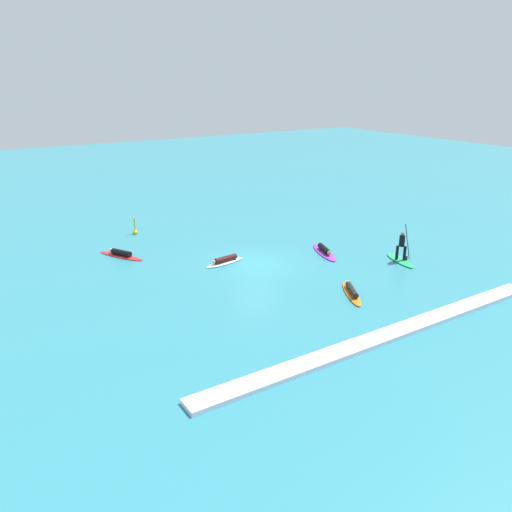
{
  "coord_description": "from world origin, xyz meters",
  "views": [
    {
      "loc": [
        -14.64,
        -23.01,
        10.2
      ],
      "look_at": [
        0.0,
        0.0,
        0.5
      ],
      "focal_mm": 35.62,
      "sensor_mm": 36.0,
      "label": 1
    }
  ],
  "objects_px": {
    "surfer_on_red_board": "(121,254)",
    "marker_buoy": "(135,231)",
    "surfer_on_purple_board": "(324,251)",
    "surfer_on_green_board": "(401,254)",
    "surfer_on_orange_board": "(351,291)",
    "surfer_on_white_board": "(225,261)"
  },
  "relations": [
    {
      "from": "surfer_on_purple_board",
      "to": "surfer_on_green_board",
      "type": "bearing_deg",
      "value": 58.12
    },
    {
      "from": "surfer_on_red_board",
      "to": "marker_buoy",
      "type": "bearing_deg",
      "value": -58.59
    },
    {
      "from": "surfer_on_purple_board",
      "to": "surfer_on_white_board",
      "type": "distance_m",
      "value": 6.21
    },
    {
      "from": "surfer_on_purple_board",
      "to": "surfer_on_white_board",
      "type": "height_order",
      "value": "surfer_on_purple_board"
    },
    {
      "from": "surfer_on_purple_board",
      "to": "surfer_on_orange_board",
      "type": "bearing_deg",
      "value": -8.3
    },
    {
      "from": "marker_buoy",
      "to": "surfer_on_purple_board",
      "type": "bearing_deg",
      "value": -50.33
    },
    {
      "from": "surfer_on_purple_board",
      "to": "surfer_on_orange_board",
      "type": "distance_m",
      "value": 6.18
    },
    {
      "from": "surfer_on_orange_board",
      "to": "marker_buoy",
      "type": "height_order",
      "value": "marker_buoy"
    },
    {
      "from": "surfer_on_green_board",
      "to": "surfer_on_white_board",
      "type": "relative_size",
      "value": 1.03
    },
    {
      "from": "surfer_on_green_board",
      "to": "surfer_on_white_board",
      "type": "distance_m",
      "value": 10.22
    },
    {
      "from": "surfer_on_red_board",
      "to": "surfer_on_orange_board",
      "type": "distance_m",
      "value": 13.99
    },
    {
      "from": "surfer_on_red_board",
      "to": "surfer_on_purple_board",
      "type": "bearing_deg",
      "value": -147.91
    },
    {
      "from": "surfer_on_red_board",
      "to": "marker_buoy",
      "type": "distance_m",
      "value": 4.58
    },
    {
      "from": "surfer_on_red_board",
      "to": "surfer_on_green_board",
      "type": "distance_m",
      "value": 16.54
    },
    {
      "from": "surfer_on_white_board",
      "to": "marker_buoy",
      "type": "height_order",
      "value": "marker_buoy"
    },
    {
      "from": "surfer_on_red_board",
      "to": "surfer_on_white_board",
      "type": "xyz_separation_m",
      "value": [
        4.7,
        -4.37,
        0.01
      ]
    },
    {
      "from": "surfer_on_red_board",
      "to": "marker_buoy",
      "type": "height_order",
      "value": "marker_buoy"
    },
    {
      "from": "surfer_on_white_board",
      "to": "marker_buoy",
      "type": "bearing_deg",
      "value": -82.66
    },
    {
      "from": "surfer_on_green_board",
      "to": "surfer_on_orange_board",
      "type": "relative_size",
      "value": 0.92
    },
    {
      "from": "surfer_on_white_board",
      "to": "marker_buoy",
      "type": "relative_size",
      "value": 2.17
    },
    {
      "from": "surfer_on_purple_board",
      "to": "marker_buoy",
      "type": "xyz_separation_m",
      "value": [
        -8.34,
        10.05,
        0.04
      ]
    },
    {
      "from": "surfer_on_purple_board",
      "to": "surfer_on_red_board",
      "type": "bearing_deg",
      "value": -100.79
    }
  ]
}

